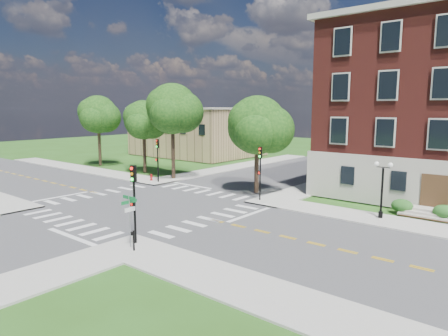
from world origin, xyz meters
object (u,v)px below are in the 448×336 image
Objects in this scene: traffic_signal_se at (134,194)px; twin_lamp_west at (382,186)px; traffic_signal_nw at (158,155)px; push_button_post at (133,239)px; fire_hydrant at (151,177)px; street_sign_pole at (130,211)px; traffic_signal_ne at (260,166)px.

traffic_signal_se reaches higher than twin_lamp_west.
traffic_signal_se is 18.13m from twin_lamp_west.
traffic_signal_nw is (-14.55, 14.68, 0.00)m from traffic_signal_se.
traffic_signal_nw is 22.15m from push_button_post.
fire_hydrant is (-25.56, -0.51, -2.06)m from twin_lamp_west.
traffic_signal_se is at bearing -45.26° from traffic_signal_nw.
push_button_post is at bearing -45.09° from traffic_signal_nw.
fire_hydrant is (-1.27, 0.09, -2.72)m from traffic_signal_nw.
traffic_signal_se is 1.13× the size of twin_lamp_west.
traffic_signal_nw is 21.42m from street_sign_pole.
street_sign_pole is 4.13× the size of fire_hydrant.
traffic_signal_ne reaches higher than twin_lamp_west.
traffic_signal_nw is 4.00× the size of push_button_post.
traffic_signal_nw reaches higher than twin_lamp_west.
traffic_signal_nw is at bearing 134.24° from street_sign_pole.
traffic_signal_ne reaches higher than push_button_post.
traffic_signal_ne is at bearing 93.84° from street_sign_pole.
street_sign_pole is at bearing 156.82° from push_button_post.
twin_lamp_west reaches higher than street_sign_pole.
traffic_signal_nw is at bearing 134.91° from push_button_post.
traffic_signal_se reaches higher than push_button_post.
traffic_signal_ne reaches higher than fire_hydrant.
street_sign_pole is at bearing -86.16° from traffic_signal_ne.
twin_lamp_west is 18.48m from push_button_post.
traffic_signal_ne is at bearing -175.20° from twin_lamp_west.
twin_lamp_west is 18.48m from street_sign_pole.
push_button_post is at bearing -118.34° from twin_lamp_west.
traffic_signal_nw reaches higher than fire_hydrant.
traffic_signal_ne is 4.00× the size of push_button_post.
twin_lamp_west is at bearing 1.15° from fire_hydrant.
fire_hydrant is (-16.82, 15.69, -0.33)m from push_button_post.
traffic_signal_ne is 13.93m from traffic_signal_nw.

